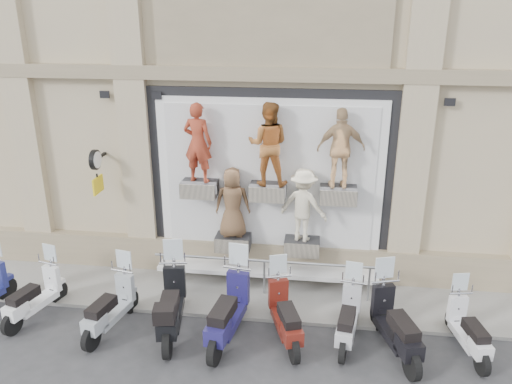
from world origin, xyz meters
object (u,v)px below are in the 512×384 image
scooter_e (228,300)px  scooter_i (470,321)px  scooter_f (285,305)px  scooter_d (171,294)px  scooter_c (109,298)px  scooter_b (33,287)px  scooter_h (397,314)px  scooter_g (349,309)px  clock_sign_bracket (96,166)px  guard_rail (264,278)px

scooter_e → scooter_i: bearing=10.4°
scooter_f → scooter_d: bearing=162.9°
scooter_c → scooter_e: bearing=12.1°
scooter_b → scooter_f: scooter_f is taller
scooter_b → scooter_c: size_ratio=0.96×
scooter_h → scooter_i: scooter_h is taller
scooter_b → scooter_g: size_ratio=1.00×
scooter_d → scooter_h: bearing=-10.3°
scooter_c → scooter_d: 1.25m
scooter_g → scooter_i: 2.22m
scooter_b → scooter_e: scooter_e is taller
clock_sign_bracket → scooter_f: (4.48, -1.97, -2.03)m
clock_sign_bracket → scooter_h: (6.55, -2.08, -1.97)m
scooter_g → scooter_h: bearing=-4.7°
clock_sign_bracket → scooter_h: clock_sign_bracket is taller
scooter_h → scooter_c: bearing=163.1°
clock_sign_bracket → scooter_i: clock_sign_bracket is taller
scooter_c → scooter_f: 3.49m
scooter_i → scooter_g: bearing=168.0°
scooter_c → scooter_g: size_ratio=1.04×
scooter_e → scooter_f: size_ratio=1.13×
scooter_f → scooter_i: bearing=-17.6°
guard_rail → scooter_g: scooter_g is taller
guard_rail → scooter_f: scooter_f is taller
clock_sign_bracket → scooter_b: bearing=-112.1°
scooter_e → scooter_d: bearing=-175.2°
scooter_b → scooter_h: scooter_h is taller
scooter_f → scooter_g: scooter_f is taller
scooter_f → scooter_h: bearing=-21.7°
scooter_g → scooter_h: (0.86, -0.21, 0.11)m
guard_rail → scooter_g: (1.79, -1.40, 0.26)m
clock_sign_bracket → scooter_b: (-0.77, -1.90, -2.08)m
scooter_e → guard_rail: bearing=80.4°
scooter_c → scooter_b: bearing=-175.6°
scooter_c → scooter_g: (4.71, 0.25, -0.03)m
clock_sign_bracket → scooter_b: 2.92m
scooter_b → scooter_e: 4.16m
guard_rail → scooter_i: 4.27m
clock_sign_bracket → scooter_h: size_ratio=0.50×
clock_sign_bracket → scooter_h: bearing=-17.6°
scooter_e → scooter_f: scooter_e is taller
clock_sign_bracket → scooter_d: bearing=-42.3°
scooter_b → scooter_f: 5.25m
guard_rail → clock_sign_bracket: (-3.90, 0.47, 2.34)m
guard_rail → scooter_e: bearing=-107.7°
scooter_f → scooter_g: (1.21, 0.10, -0.05)m
guard_rail → scooter_h: scooter_h is taller
scooter_b → scooter_h: 7.32m
scooter_b → scooter_c: (1.76, -0.22, 0.03)m
scooter_d → scooter_h: scooter_d is taller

